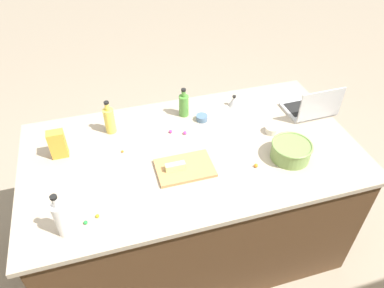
% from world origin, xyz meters
% --- Properties ---
extents(ground_plane, '(12.00, 12.00, 0.00)m').
position_xyz_m(ground_plane, '(0.00, 0.00, 0.00)').
color(ground_plane, gray).
extents(island_counter, '(1.94, 1.07, 0.90)m').
position_xyz_m(island_counter, '(0.00, 0.00, 0.45)').
color(island_counter, '#4C331E').
rests_on(island_counter, ground).
extents(laptop, '(0.31, 0.24, 0.22)m').
position_xyz_m(laptop, '(-0.85, -0.13, 0.95)').
color(laptop, '#B7B7BC').
rests_on(laptop, island_counter).
extents(mixing_bowl_large, '(0.23, 0.23, 0.10)m').
position_xyz_m(mixing_bowl_large, '(-0.52, 0.21, 0.95)').
color(mixing_bowl_large, '#72934C').
rests_on(mixing_bowl_large, island_counter).
extents(bottle_vinegar, '(0.06, 0.06, 0.25)m').
position_xyz_m(bottle_vinegar, '(0.72, 0.38, 1.00)').
color(bottle_vinegar, white).
rests_on(bottle_vinegar, island_counter).
extents(bottle_oil, '(0.06, 0.06, 0.22)m').
position_xyz_m(bottle_oil, '(0.43, -0.31, 0.99)').
color(bottle_oil, '#DBC64C').
rests_on(bottle_oil, island_counter).
extents(bottle_olive, '(0.06, 0.06, 0.20)m').
position_xyz_m(bottle_olive, '(-0.05, -0.35, 0.98)').
color(bottle_olive, '#4C8C38').
rests_on(bottle_olive, island_counter).
extents(cutting_board, '(0.31, 0.21, 0.02)m').
position_xyz_m(cutting_board, '(0.08, 0.14, 0.91)').
color(cutting_board, '#AD7F4C').
rests_on(cutting_board, island_counter).
extents(butter_stick_left, '(0.11, 0.04, 0.04)m').
position_xyz_m(butter_stick_left, '(0.13, 0.14, 0.94)').
color(butter_stick_left, '#F4E58C').
rests_on(butter_stick_left, cutting_board).
extents(ramekin_small, '(0.08, 0.08, 0.04)m').
position_xyz_m(ramekin_small, '(-0.52, -0.02, 0.92)').
color(ramekin_small, beige).
rests_on(ramekin_small, island_counter).
extents(ramekin_medium, '(0.07, 0.07, 0.04)m').
position_xyz_m(ramekin_medium, '(-0.14, -0.26, 0.92)').
color(ramekin_medium, slate).
rests_on(ramekin_medium, island_counter).
extents(kitchen_timer, '(0.07, 0.07, 0.08)m').
position_xyz_m(kitchen_timer, '(-0.40, -0.36, 0.94)').
color(kitchen_timer, '#B2B2B7').
rests_on(kitchen_timer, island_counter).
extents(candy_bag, '(0.09, 0.06, 0.17)m').
position_xyz_m(candy_bag, '(0.73, -0.17, 0.99)').
color(candy_bag, gold).
rests_on(candy_bag, island_counter).
extents(candy_0, '(0.02, 0.02, 0.02)m').
position_xyz_m(candy_0, '(0.63, 0.36, 0.91)').
color(candy_0, green).
rests_on(candy_0, island_counter).
extents(candy_1, '(0.02, 0.02, 0.02)m').
position_xyz_m(candy_1, '(-0.56, 0.02, 0.91)').
color(candy_1, red).
rests_on(candy_1, island_counter).
extents(candy_2, '(0.02, 0.02, 0.02)m').
position_xyz_m(candy_2, '(0.08, -0.19, 0.91)').
color(candy_2, '#CC3399').
rests_on(candy_2, island_counter).
extents(candy_3, '(0.02, 0.02, 0.02)m').
position_xyz_m(candy_3, '(-0.00, -0.16, 0.91)').
color(candy_3, '#CC3399').
rests_on(candy_3, island_counter).
extents(candy_5, '(0.01, 0.01, 0.01)m').
position_xyz_m(candy_5, '(0.39, -0.10, 0.91)').
color(candy_5, orange).
rests_on(candy_5, island_counter).
extents(candy_6, '(0.02, 0.02, 0.02)m').
position_xyz_m(candy_6, '(-0.30, 0.23, 0.91)').
color(candy_6, orange).
rests_on(candy_6, island_counter).
extents(candy_7, '(0.02, 0.02, 0.02)m').
position_xyz_m(candy_7, '(0.72, 0.29, 0.91)').
color(candy_7, red).
rests_on(candy_7, island_counter).
extents(candy_8, '(0.02, 0.02, 0.02)m').
position_xyz_m(candy_8, '(0.57, 0.33, 0.91)').
color(candy_8, yellow).
rests_on(candy_8, island_counter).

